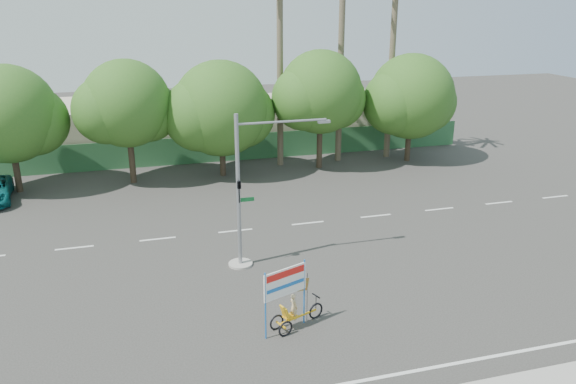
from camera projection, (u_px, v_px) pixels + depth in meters
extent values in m
plane|color=#33302D|center=(320.00, 300.00, 22.72)|extent=(120.00, 120.00, 0.00)
cube|color=#336B3D|center=(228.00, 148.00, 41.98)|extent=(38.00, 0.08, 2.00)
cube|color=beige|center=(90.00, 130.00, 43.22)|extent=(12.00, 8.00, 4.00)
cube|color=beige|center=(312.00, 120.00, 47.85)|extent=(14.00, 8.00, 3.60)
cylinder|color=#473828|center=(16.00, 165.00, 34.99)|extent=(0.40, 0.40, 3.52)
sphere|color=#22591A|center=(7.00, 114.00, 33.95)|extent=(6.00, 6.00, 6.00)
sphere|color=#22591A|center=(33.00, 121.00, 34.75)|extent=(4.32, 4.32, 4.32)
cylinder|color=#473828|center=(131.00, 155.00, 36.73)|extent=(0.40, 0.40, 3.74)
sphere|color=#22591A|center=(127.00, 103.00, 35.63)|extent=(5.60, 5.60, 5.60)
sphere|color=#22591A|center=(147.00, 111.00, 36.41)|extent=(4.03, 4.03, 4.03)
sphere|color=#22591A|center=(106.00, 110.00, 35.19)|extent=(4.26, 4.26, 4.26)
cylinder|color=#473828|center=(222.00, 152.00, 38.33)|extent=(0.40, 0.40, 3.30)
sphere|color=#22591A|center=(221.00, 108.00, 37.35)|extent=(6.40, 6.40, 6.40)
sphere|color=#22591A|center=(241.00, 114.00, 38.16)|extent=(4.61, 4.61, 4.61)
sphere|color=#22591A|center=(200.00, 115.00, 36.86)|extent=(4.86, 4.86, 4.86)
cylinder|color=#473828|center=(320.00, 141.00, 40.01)|extent=(0.40, 0.40, 3.87)
sphere|color=#22591A|center=(320.00, 92.00, 38.86)|extent=(5.80, 5.80, 5.80)
sphere|color=#22591A|center=(336.00, 99.00, 39.67)|extent=(4.18, 4.18, 4.18)
sphere|color=#22591A|center=(303.00, 98.00, 38.42)|extent=(4.41, 4.41, 4.41)
cylinder|color=#473828|center=(408.00, 138.00, 41.86)|extent=(0.40, 0.40, 3.43)
sphere|color=#22591A|center=(411.00, 96.00, 40.84)|extent=(6.20, 6.20, 6.20)
sphere|color=#22591A|center=(426.00, 102.00, 41.65)|extent=(4.46, 4.46, 4.46)
sphere|color=#22591A|center=(395.00, 102.00, 40.36)|extent=(4.71, 4.71, 4.71)
cylinder|color=#70604C|center=(341.00, 45.00, 39.75)|extent=(0.44, 0.44, 17.00)
cylinder|color=#70604C|center=(392.00, 58.00, 41.09)|extent=(0.44, 0.44, 15.00)
cylinder|color=#70604C|center=(280.00, 68.00, 39.10)|extent=(0.44, 0.44, 14.00)
cylinder|color=gray|center=(241.00, 264.00, 25.71)|extent=(1.10, 1.10, 0.10)
cylinder|color=gray|center=(238.00, 193.00, 24.59)|extent=(0.18, 0.18, 7.00)
cylinder|color=gray|center=(282.00, 122.00, 24.11)|extent=(4.00, 0.10, 0.10)
cube|color=gray|center=(324.00, 122.00, 24.62)|extent=(0.55, 0.20, 0.12)
imported|color=black|center=(239.00, 192.00, 24.36)|extent=(0.16, 0.20, 1.00)
cube|color=#14662D|center=(246.00, 200.00, 24.79)|extent=(0.70, 0.04, 0.18)
torus|color=black|center=(316.00, 311.00, 21.37)|extent=(0.64, 0.31, 0.66)
torus|color=black|center=(277.00, 322.00, 20.64)|extent=(0.60, 0.29, 0.61)
torus|color=black|center=(285.00, 329.00, 20.23)|extent=(0.60, 0.29, 0.61)
cube|color=gold|center=(299.00, 316.00, 20.88)|extent=(1.55, 0.66, 0.06)
cube|color=gold|center=(281.00, 325.00, 20.43)|extent=(0.27, 0.56, 0.05)
cube|color=gold|center=(291.00, 317.00, 20.62)|extent=(0.60, 0.56, 0.06)
cube|color=gold|center=(285.00, 312.00, 20.38)|extent=(0.35, 0.46, 0.52)
cylinder|color=black|center=(316.00, 302.00, 21.24)|extent=(0.04, 0.04, 0.53)
cube|color=black|center=(316.00, 296.00, 21.16)|extent=(0.20, 0.42, 0.04)
imported|color=#CCB284|center=(294.00, 307.00, 20.58)|extent=(0.37, 0.45, 1.05)
cylinder|color=blue|center=(265.00, 306.00, 19.72)|extent=(0.07, 0.07, 2.62)
cylinder|color=blue|center=(304.00, 292.00, 20.71)|extent=(0.07, 0.07, 2.62)
cube|color=white|center=(285.00, 282.00, 19.99)|extent=(1.73, 0.72, 1.07)
cube|color=red|center=(286.00, 274.00, 19.86)|extent=(1.54, 0.62, 0.25)
cube|color=blue|center=(286.00, 286.00, 20.01)|extent=(1.54, 0.62, 0.14)
cylinder|color=black|center=(307.00, 297.00, 20.89)|extent=(0.03, 0.03, 2.04)
cube|color=red|center=(300.00, 285.00, 20.49)|extent=(0.81, 0.33, 0.64)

